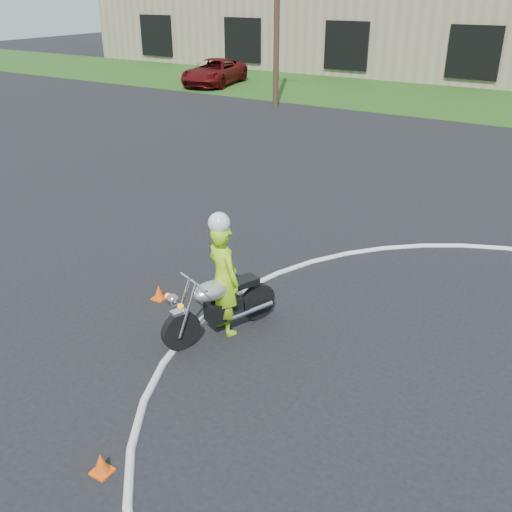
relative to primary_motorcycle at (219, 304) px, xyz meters
The scene contains 4 objects.
primary_motorcycle is the anchor object (origin of this frame).
rider_primary_grp 0.51m from the primary_motorcycle, 85.45° to the left, with size 0.86×0.72×2.22m.
pickup_grp 27.76m from the primary_motorcycle, 125.49° to the left, with size 3.53×5.84×1.52m.
warehouse 39.83m from the primary_motorcycle, 108.45° to the left, with size 41.00×17.00×8.30m.
Camera 1 is at (-0.50, -4.48, 5.49)m, focal length 40.00 mm.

